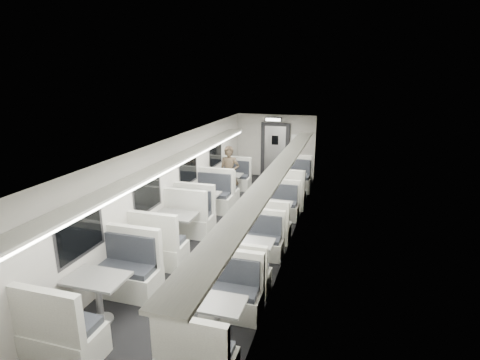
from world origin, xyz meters
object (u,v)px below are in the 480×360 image
Objects in this scene: booth_right_b at (275,215)px; exit_sign at (273,119)px; booth_left_a at (229,184)px; booth_left_d at (99,299)px; booth_left_b at (202,207)px; booth_left_c at (176,230)px; vestibule_door at (275,151)px; booth_right_a at (291,186)px; passenger at (229,174)px; booth_right_d at (217,322)px; booth_right_c at (253,256)px.

exit_sign is (-1.00, 4.43, 1.92)m from booth_right_b.
booth_left_a is 6.81m from booth_left_d.
booth_left_c is at bearing -90.00° from booth_left_b.
booth_left_c is at bearing -98.57° from vestibule_door.
booth_right_a is 2.03m from passenger.
vestibule_door reaches higher than booth_left_b.
exit_sign is at bearing 102.71° from booth_right_b.
booth_right_d is at bearing -79.04° from passenger.
exit_sign is at bearing 80.76° from booth_left_c.
booth_right_a is at bearing 7.16° from booth_left_a.
booth_right_a is at bearing 18.54° from passenger.
passenger is (-1.81, 4.02, 0.53)m from booth_right_c.
exit_sign is (1.00, 4.55, 1.86)m from booth_left_b.
booth_right_d is 1.16× the size of passenger.
booth_left_b is at bearing -176.80° from booth_right_b.
booth_right_b is at bearing -77.29° from exit_sign.
booth_right_a is at bearing 90.00° from booth_right_d.
booth_left_d is at bearing -178.86° from booth_right_d.
passenger is 2.83× the size of exit_sign.
booth_right_b is 2.55m from passenger.
vestibule_door reaches higher than booth_right_a.
booth_right_a is (2.00, 7.06, -0.01)m from booth_left_d.
vestibule_door reaches higher than booth_left_d.
booth_left_b is at bearing -101.24° from vestibule_door.
booth_left_a is 7.05m from booth_right_d.
booth_right_b is at bearing -48.52° from booth_left_a.
exit_sign reaches higher than booth_right_b.
exit_sign reaches higher than booth_left_b.
booth_left_b is at bearing -90.00° from booth_left_a.
passenger is (-1.81, 1.72, 0.52)m from booth_right_b.
booth_left_d is (0.00, -2.83, -0.00)m from booth_left_c.
booth_left_a is 2.02m from booth_right_a.
passenger reaches higher than booth_right_a.
booth_left_d is 1.01× the size of booth_right_a.
booth_left_c is 1.13× the size of booth_right_d.
exit_sign is (-1.00, 8.94, 1.91)m from booth_right_d.
vestibule_door reaches higher than booth_right_c.
booth_right_b is 0.96× the size of vestibule_door.
vestibule_door is (1.00, 2.66, 0.67)m from booth_left_a.
booth_right_b is (0.00, -2.51, -0.05)m from booth_right_a.
booth_right_c is at bearing -71.04° from passenger.
booth_left_c is 2.63m from booth_right_b.
booth_left_a is 3.97m from booth_left_c.
booth_right_c is 0.92× the size of vestibule_door.
booth_right_a is at bearing 90.00° from booth_right_b.
passenger is (0.19, 1.83, 0.46)m from booth_left_b.
booth_left_b is 1.02× the size of booth_right_a.
booth_right_d is 9.19m from exit_sign.
booth_left_c is at bearing -115.34° from booth_right_a.
booth_left_a is at bearing -110.60° from vestibule_door.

